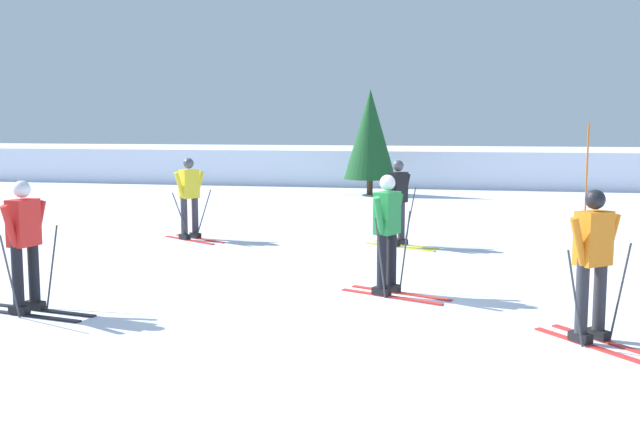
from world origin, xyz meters
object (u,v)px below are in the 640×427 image
Objects in this scene: skier_yellow at (189,196)px; trail_marker_pole at (587,171)px; skier_green at (388,231)px; conifer_far_left at (370,134)px; skier_red at (25,242)px; skier_orange at (593,261)px; skier_black at (398,200)px.

trail_marker_pole reaches higher than skier_yellow.
skier_yellow is 6.31m from skier_green.
conifer_far_left is (2.32, 10.60, 1.14)m from skier_yellow.
conifer_far_left is at bearing 77.63° from skier_yellow.
skier_green is (4.42, 1.98, 0.00)m from skier_red.
skier_orange is 11.67m from trail_marker_pole.
conifer_far_left reaches higher than skier_yellow.
skier_black is at bearing -79.04° from conifer_far_left.
skier_orange and skier_green have the same top height.
skier_orange is (2.78, -6.14, 0.00)m from skier_black.
skier_black is 6.92m from trail_marker_pole.
conifer_far_left is at bearing 140.89° from trail_marker_pole.
skier_red is at bearing -179.07° from skier_orange.
skier_black is 4.28m from skier_green.
skier_yellow is at bearing -179.68° from skier_black.
conifer_far_left is (2.08, 16.83, 1.14)m from skier_red.
skier_green is at bearing -42.35° from skier_yellow.
skier_green is at bearing 143.13° from skier_orange.
conifer_far_left is (-2.05, 10.57, 1.14)m from skier_black.
skier_orange is at bearing -73.89° from conifer_far_left.
trail_marker_pole is (8.41, 11.68, 0.31)m from skier_red.
skier_yellow is 1.00× the size of skier_black.
skier_green is 0.48× the size of conifer_far_left.
skier_red is 0.48× the size of conifer_far_left.
skier_yellow and skier_green have the same top height.
skier_green is at bearing 24.17° from skier_red.
skier_orange is 17.44m from conifer_far_left.
trail_marker_pole is at bearing 54.24° from skier_red.
skier_yellow is 9.41m from skier_orange.
conifer_far_left is at bearing 82.95° from skier_red.
skier_red is 4.84m from skier_green.
skier_yellow is at bearing 139.46° from skier_orange.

